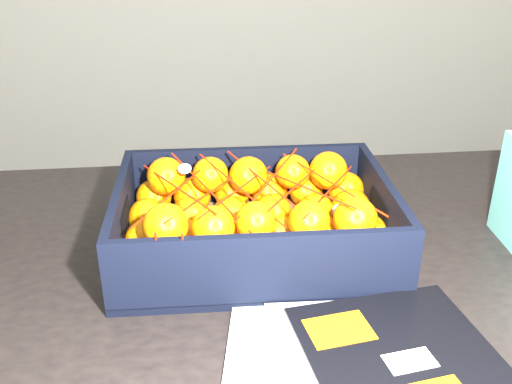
{
  "coord_description": "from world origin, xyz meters",
  "views": [
    {
      "loc": [
        0.14,
        -1.03,
        1.22
      ],
      "look_at": [
        0.2,
        -0.31,
        0.86
      ],
      "focal_mm": 41.06,
      "sensor_mm": 36.0,
      "label": 1
    }
  ],
  "objects": [
    {
      "name": "mesh_net",
      "position": [
        0.19,
        -0.29,
        0.85
      ],
      "size": [
        0.33,
        0.26,
        0.09
      ],
      "color": "#B61C06",
      "rests_on": "clementine_heap"
    },
    {
      "name": "magazine_stack",
      "position": [
        0.3,
        -0.57,
        0.76
      ],
      "size": [
        0.35,
        0.31,
        0.02
      ],
      "color": "silver",
      "rests_on": "table"
    },
    {
      "name": "table",
      "position": [
        0.29,
        -0.33,
        0.65
      ],
      "size": [
        1.22,
        0.82,
        0.75
      ],
      "color": "black",
      "rests_on": "ground"
    },
    {
      "name": "produce_crate",
      "position": [
        0.2,
        -0.28,
        0.78
      ],
      "size": [
        0.4,
        0.3,
        0.11
      ],
      "color": "olive",
      "rests_on": "table"
    },
    {
      "name": "clementine_heap",
      "position": [
        0.2,
        -0.27,
        0.81
      ],
      "size": [
        0.38,
        0.28,
        0.11
      ],
      "color": "orange",
      "rests_on": "produce_crate"
    }
  ]
}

